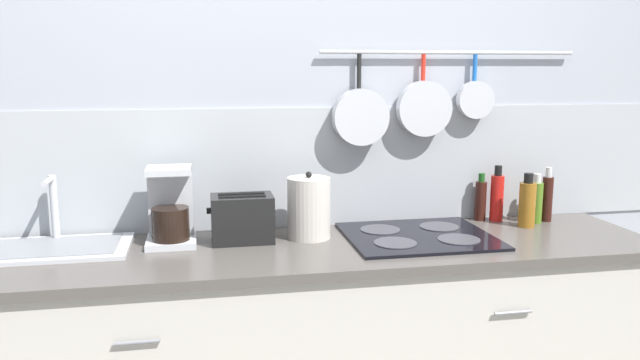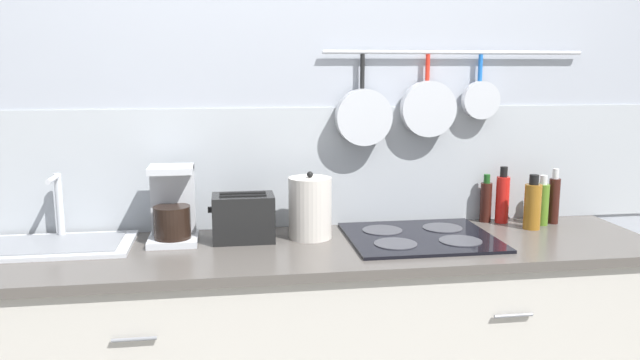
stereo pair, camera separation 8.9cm
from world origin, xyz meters
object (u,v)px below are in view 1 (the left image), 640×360
(bottle_olive_oil, at_px, (481,200))
(bottle_sesame_oil, at_px, (527,203))
(bottle_hot_sauce, at_px, (536,201))
(toaster, at_px, (242,218))
(bottle_vinegar, at_px, (547,197))
(kettle, at_px, (309,208))
(coffee_maker, at_px, (171,211))
(bottle_dish_soap, at_px, (497,197))

(bottle_olive_oil, bearing_deg, bottle_sesame_oil, -46.12)
(bottle_hot_sauce, bearing_deg, toaster, -177.35)
(toaster, relative_size, bottle_vinegar, 1.06)
(toaster, bearing_deg, bottle_olive_oil, 7.95)
(kettle, xyz_separation_m, bottle_olive_oil, (0.78, 0.14, -0.03))
(bottle_hot_sauce, bearing_deg, bottle_sesame_oil, -142.01)
(coffee_maker, xyz_separation_m, bottle_sesame_oil, (1.44, -0.04, -0.02))
(bottle_olive_oil, relative_size, bottle_hot_sauce, 0.98)
(coffee_maker, height_order, toaster, coffee_maker)
(bottle_sesame_oil, distance_m, bottle_hot_sauce, 0.09)
(coffee_maker, relative_size, bottle_dish_soap, 1.20)
(coffee_maker, distance_m, kettle, 0.52)
(coffee_maker, bearing_deg, bottle_olive_oil, 4.71)
(coffee_maker, xyz_separation_m, bottle_olive_oil, (1.30, 0.11, -0.03))
(bottle_sesame_oil, bearing_deg, coffee_maker, 178.53)
(kettle, distance_m, bottle_dish_soap, 0.85)
(kettle, relative_size, bottle_sesame_oil, 1.16)
(kettle, xyz_separation_m, bottle_dish_soap, (0.85, 0.12, -0.01))
(kettle, distance_m, bottle_hot_sauce, 1.00)
(bottle_dish_soap, bearing_deg, coffee_maker, -176.44)
(coffee_maker, height_order, bottle_dish_soap, coffee_maker)
(bottle_olive_oil, distance_m, bottle_hot_sauce, 0.23)
(toaster, bearing_deg, coffee_maker, 171.90)
(bottle_olive_oil, bearing_deg, bottle_vinegar, -14.10)
(kettle, height_order, bottle_vinegar, kettle)
(bottle_dish_soap, height_order, bottle_hot_sauce, bottle_dish_soap)
(bottle_sesame_oil, distance_m, bottle_vinegar, 0.16)
(bottle_olive_oil, bearing_deg, coffee_maker, -175.29)
(bottle_hot_sauce, height_order, bottle_vinegar, bottle_vinegar)
(bottle_dish_soap, distance_m, bottle_sesame_oil, 0.14)
(bottle_olive_oil, bearing_deg, kettle, -169.78)
(toaster, distance_m, bottle_vinegar, 1.32)
(bottle_hot_sauce, bearing_deg, bottle_dish_soap, 156.25)
(kettle, distance_m, bottle_vinegar, 1.06)
(bottle_sesame_oil, bearing_deg, bottle_vinegar, 29.12)
(bottle_dish_soap, relative_size, bottle_vinegar, 1.03)
(toaster, xyz_separation_m, bottle_hot_sauce, (1.25, 0.06, 0.00))
(bottle_dish_soap, distance_m, bottle_vinegar, 0.22)
(bottle_hot_sauce, bearing_deg, bottle_olive_oil, 157.66)
(toaster, bearing_deg, bottle_vinegar, 3.32)
(bottle_sesame_oil, xyz_separation_m, bottle_vinegar, (0.14, 0.08, 0.00))
(bottle_vinegar, bearing_deg, bottle_olive_oil, 165.90)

